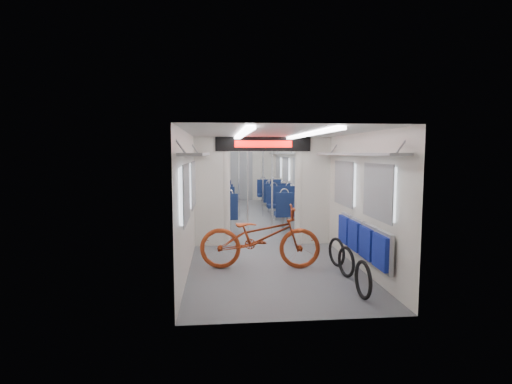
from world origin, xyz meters
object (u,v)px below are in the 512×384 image
(bike_hoop_a, at_px, (363,282))
(stanchion_far_left, at_px, (239,179))
(seat_bay_near_left, at_px, (219,207))
(seat_bay_near_right, at_px, (287,205))
(stanchion_near_left, at_px, (248,190))
(stanchion_far_right, at_px, (263,179))
(flip_bench, at_px, (362,239))
(seat_bay_far_right, at_px, (273,194))
(bike_hoop_c, at_px, (337,253))
(bike_hoop_b, at_px, (346,263))
(stanchion_near_right, at_px, (272,188))
(seat_bay_far_left, at_px, (219,195))
(bicycle, at_px, (260,237))

(bike_hoop_a, bearing_deg, stanchion_far_left, 100.26)
(seat_bay_near_left, relative_size, seat_bay_near_right, 1.02)
(stanchion_near_left, distance_m, stanchion_far_right, 3.50)
(flip_bench, distance_m, stanchion_near_left, 3.15)
(seat_bay_far_right, bearing_deg, bike_hoop_c, -88.76)
(bike_hoop_b, bearing_deg, seat_bay_near_left, 113.81)
(flip_bench, distance_m, bike_hoop_b, 0.47)
(bike_hoop_c, height_order, stanchion_near_right, stanchion_near_right)
(seat_bay_far_left, bearing_deg, flip_bench, -73.05)
(stanchion_near_right, relative_size, stanchion_far_right, 1.00)
(bike_hoop_a, relative_size, stanchion_far_right, 0.23)
(bicycle, distance_m, stanchion_near_right, 2.54)
(bike_hoop_c, bearing_deg, seat_bay_near_left, 117.19)
(stanchion_far_right, bearing_deg, stanchion_near_right, -92.46)
(seat_bay_far_left, xyz_separation_m, seat_bay_far_right, (1.87, 0.11, 0.00))
(bicycle, height_order, flip_bench, bicycle)
(bike_hoop_c, distance_m, stanchion_far_left, 5.90)
(bike_hoop_c, bearing_deg, stanchion_far_left, 103.95)
(flip_bench, xyz_separation_m, stanchion_near_right, (-1.07, 2.92, 0.57))
(seat_bay_far_left, height_order, stanchion_near_right, stanchion_near_right)
(seat_bay_near_right, bearing_deg, stanchion_far_left, 130.19)
(seat_bay_far_right, height_order, stanchion_near_left, stanchion_near_left)
(bike_hoop_b, distance_m, seat_bay_far_right, 7.75)
(seat_bay_near_right, bearing_deg, seat_bay_far_left, 123.20)
(stanchion_far_left, bearing_deg, seat_bay_near_right, -49.81)
(seat_bay_near_left, relative_size, seat_bay_far_left, 1.04)
(seat_bay_far_right, xyz_separation_m, stanchion_near_right, (-0.65, -4.71, 0.61))
(bicycle, height_order, stanchion_far_left, stanchion_far_left)
(flip_bench, relative_size, seat_bay_near_right, 1.07)
(bicycle, relative_size, bike_hoop_b, 4.15)
(stanchion_far_left, height_order, stanchion_far_right, same)
(seat_bay_far_right, distance_m, stanchion_far_left, 2.04)
(bike_hoop_a, distance_m, seat_bay_far_right, 8.70)
(bike_hoop_a, xyz_separation_m, bike_hoop_b, (0.08, 0.95, -0.02))
(bike_hoop_a, bearing_deg, flip_bench, 71.16)
(seat_bay_near_right, height_order, stanchion_far_left, stanchion_far_left)
(bike_hoop_b, height_order, seat_bay_far_right, seat_bay_far_right)
(seat_bay_far_left, relative_size, stanchion_near_right, 0.87)
(bicycle, relative_size, stanchion_far_right, 0.89)
(seat_bay_far_right, relative_size, stanchion_far_right, 0.88)
(bike_hoop_a, height_order, bike_hoop_b, bike_hoop_a)
(bike_hoop_c, bearing_deg, seat_bay_far_left, 106.06)
(seat_bay_far_right, xyz_separation_m, stanchion_far_left, (-1.25, -1.49, 0.61))
(flip_bench, bearing_deg, stanchion_far_right, 98.79)
(bike_hoop_b, distance_m, seat_bay_near_left, 4.97)
(bicycle, xyz_separation_m, stanchion_near_left, (-0.05, 2.11, 0.61))
(bike_hoop_b, relative_size, seat_bay_near_right, 0.24)
(seat_bay_far_right, bearing_deg, stanchion_far_left, -129.93)
(bicycle, xyz_separation_m, bike_hoop_b, (1.31, -0.62, -0.32))
(bike_hoop_b, xyz_separation_m, stanchion_far_left, (-1.38, 6.25, 0.93))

